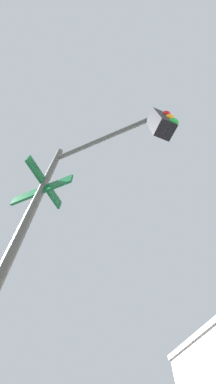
% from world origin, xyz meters
% --- Properties ---
extents(traffic_signal_near, '(2.09, 2.10, 5.70)m').
position_xyz_m(traffic_signal_near, '(-6.62, -5.92, 4.00)').
color(traffic_signal_near, '#474C47').
rests_on(traffic_signal_near, ground_plane).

